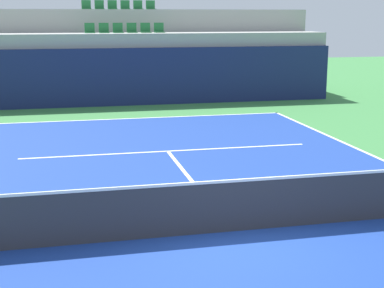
# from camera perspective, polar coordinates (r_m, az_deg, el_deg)

# --- Properties ---
(ground_plane) EXTENTS (80.00, 80.00, 0.00)m
(ground_plane) POSITION_cam_1_polar(r_m,az_deg,el_deg) (10.51, 4.00, -8.67)
(ground_plane) COLOR #387A3D
(court_surface) EXTENTS (11.00, 24.00, 0.01)m
(court_surface) POSITION_cam_1_polar(r_m,az_deg,el_deg) (10.51, 4.00, -8.64)
(court_surface) COLOR navy
(court_surface) RESTS_ON ground_plane
(baseline_far) EXTENTS (11.00, 0.10, 0.00)m
(baseline_far) POSITION_cam_1_polar(r_m,az_deg,el_deg) (21.84, -5.06, 2.57)
(baseline_far) COLOR white
(baseline_far) RESTS_ON court_surface
(service_line_far) EXTENTS (8.26, 0.10, 0.00)m
(service_line_far) POSITION_cam_1_polar(r_m,az_deg,el_deg) (16.47, -2.42, -0.71)
(service_line_far) COLOR white
(service_line_far) RESTS_ON court_surface
(centre_service_line) EXTENTS (0.10, 6.40, 0.00)m
(centre_service_line) POSITION_cam_1_polar(r_m,az_deg,el_deg) (13.44, 0.06, -3.79)
(centre_service_line) COLOR white
(centre_service_line) RESTS_ON court_surface
(back_wall) EXTENTS (18.24, 0.30, 2.45)m
(back_wall) POSITION_cam_1_polar(r_m,az_deg,el_deg) (25.00, -6.18, 6.63)
(back_wall) COLOR navy
(back_wall) RESTS_ON ground_plane
(stands_tier_lower) EXTENTS (18.24, 2.40, 3.05)m
(stands_tier_lower) POSITION_cam_1_polar(r_m,az_deg,el_deg) (26.31, -6.55, 7.57)
(stands_tier_lower) COLOR #9E9E99
(stands_tier_lower) RESTS_ON ground_plane
(stands_tier_upper) EXTENTS (18.24, 2.40, 4.08)m
(stands_tier_upper) POSITION_cam_1_polar(r_m,az_deg,el_deg) (28.65, -7.12, 9.01)
(stands_tier_upper) COLOR #9E9E99
(stands_tier_upper) RESTS_ON ground_plane
(seating_row_lower) EXTENTS (3.54, 0.44, 0.44)m
(seating_row_lower) POSITION_cam_1_polar(r_m,az_deg,el_deg) (26.31, -6.67, 11.17)
(seating_row_lower) COLOR #1E6633
(seating_row_lower) RESTS_ON stands_tier_lower
(seating_row_upper) EXTENTS (3.54, 0.44, 0.44)m
(seating_row_upper) POSITION_cam_1_polar(r_m,az_deg,el_deg) (28.69, -7.26, 13.34)
(seating_row_upper) COLOR #1E6633
(seating_row_upper) RESTS_ON stands_tier_upper
(tennis_net) EXTENTS (11.08, 0.08, 1.07)m
(tennis_net) POSITION_cam_1_polar(r_m,az_deg,el_deg) (10.34, 4.04, -6.04)
(tennis_net) COLOR black
(tennis_net) RESTS_ON court_surface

